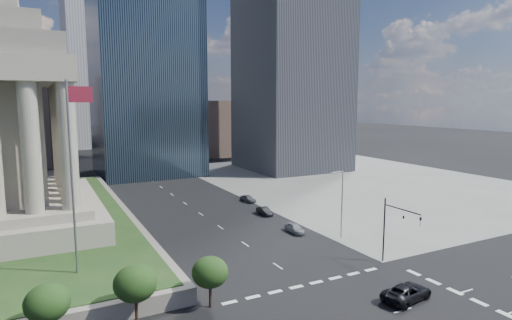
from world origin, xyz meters
TOP-DOWN VIEW (x-y plane):
  - ground at (0.00, 100.00)m, footprint 500.00×500.00m
  - sidewalk_ne at (46.00, 60.00)m, footprint 68.00×90.00m
  - flagpole at (-21.83, 24.00)m, footprint 2.52×0.24m
  - midrise_glass at (2.00, 95.00)m, footprint 26.00×26.00m
  - building_filler_ne at (32.00, 130.00)m, footprint 20.00×30.00m
  - building_filler_nw at (-30.00, 130.00)m, footprint 24.00×30.00m
  - traffic_signal_ne at (12.50, 13.70)m, footprint 0.30×5.74m
  - street_lamp_north at (13.33, 25.00)m, footprint 2.13×0.22m
  - pickup_truck at (7.02, 6.43)m, footprint 6.18×3.62m
  - parked_sedan_near at (9.00, 30.41)m, footprint 1.88×4.22m
  - parked_sedan_mid at (9.78, 41.45)m, footprint 3.99×1.44m
  - parked_sedan_far at (11.50, 51.52)m, footprint 4.20×2.12m

SIDE VIEW (x-z plane):
  - ground at x=0.00m, z-range 0.00..0.00m
  - sidewalk_ne at x=46.00m, z-range 0.00..0.03m
  - parked_sedan_mid at x=9.78m, z-range 0.00..1.31m
  - parked_sedan_far at x=11.50m, z-range 0.00..1.37m
  - parked_sedan_near at x=9.00m, z-range 0.00..1.41m
  - pickup_truck at x=7.02m, z-range 0.00..1.62m
  - traffic_signal_ne at x=12.50m, z-range 1.25..9.25m
  - street_lamp_north at x=13.33m, z-range 0.66..10.66m
  - building_filler_ne at x=32.00m, z-range 0.00..20.00m
  - flagpole at x=-21.83m, z-range 3.11..23.11m
  - building_filler_nw at x=-30.00m, z-range 0.00..28.00m
  - midrise_glass at x=2.00m, z-range 0.00..60.00m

